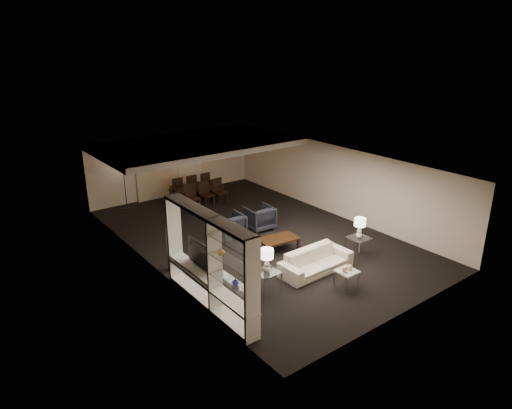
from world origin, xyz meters
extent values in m
plane|color=black|center=(0.00, 0.00, 0.00)|extent=(11.00, 11.00, 0.00)
cube|color=silver|center=(0.00, 0.00, 2.50)|extent=(7.00, 11.00, 0.02)
cube|color=beige|center=(0.00, 5.50, 1.25)|extent=(7.00, 0.02, 2.50)
cube|color=beige|center=(0.00, -5.50, 1.25)|extent=(7.00, 0.02, 2.50)
cube|color=beige|center=(-3.50, 0.00, 1.25)|extent=(0.02, 11.00, 2.50)
cube|color=beige|center=(3.50, 0.00, 1.25)|extent=(0.02, 11.00, 2.50)
cube|color=silver|center=(0.00, 3.50, 2.40)|extent=(7.00, 4.00, 0.20)
cube|color=beige|center=(-0.90, 5.42, 1.20)|extent=(1.50, 0.12, 2.40)
cube|color=silver|center=(0.70, 5.47, 1.05)|extent=(0.90, 0.05, 2.10)
cube|color=#142D38|center=(2.10, 5.46, 1.55)|extent=(0.95, 0.04, 0.65)
cylinder|color=#D8591E|center=(0.30, 3.50, 1.92)|extent=(0.52, 0.52, 0.24)
imported|color=beige|center=(-0.11, -2.83, 0.31)|extent=(2.14, 0.87, 0.62)
imported|color=black|center=(-0.71, 0.47, 0.40)|extent=(0.89, 0.91, 0.79)
imported|color=black|center=(0.49, 0.47, 0.40)|extent=(0.90, 0.92, 0.79)
sphere|color=#E7B27A|center=(-0.21, -3.93, 0.56)|extent=(0.16, 0.16, 0.16)
sphere|color=#EFCB7E|center=(-0.01, -3.93, 0.55)|extent=(0.14, 0.14, 0.14)
imported|color=black|center=(-3.28, -2.00, 1.08)|extent=(1.14, 0.15, 0.65)
imported|color=#2529A2|center=(-3.31, -3.66, 1.14)|extent=(0.15, 0.15, 0.16)
imported|color=#BD943F|center=(-3.31, -3.14, 1.64)|extent=(0.16, 0.16, 0.17)
cube|color=black|center=(-3.20, -0.38, 0.61)|extent=(0.14, 0.14, 1.22)
imported|color=black|center=(0.21, 3.98, 0.33)|extent=(1.99, 1.25, 0.66)
camera|label=1|loc=(-8.07, -10.68, 5.91)|focal=32.00mm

